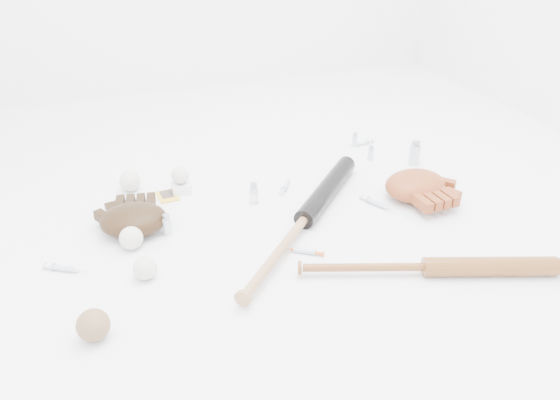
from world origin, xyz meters
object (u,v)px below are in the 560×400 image
object	(u,v)px
bat_wood	(426,267)
bat_dark	(304,219)
pedestal	(181,187)
glove_dark	(133,219)

from	to	relation	value
bat_wood	bat_dark	bearing A→B (deg)	142.53
pedestal	glove_dark	bearing A→B (deg)	-132.58
bat_dark	pedestal	xyz separation A→B (m)	(-0.33, 0.39, -0.02)
bat_dark	glove_dark	size ratio (longest dim) A/B	3.69
bat_dark	bat_wood	distance (m)	0.43
glove_dark	pedestal	xyz separation A→B (m)	(0.20, 0.21, -0.03)
bat_dark	glove_dark	distance (m)	0.56
bat_wood	glove_dark	bearing A→B (deg)	164.75
glove_dark	pedestal	world-z (taller)	glove_dark
bat_wood	glove_dark	size ratio (longest dim) A/B	3.06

